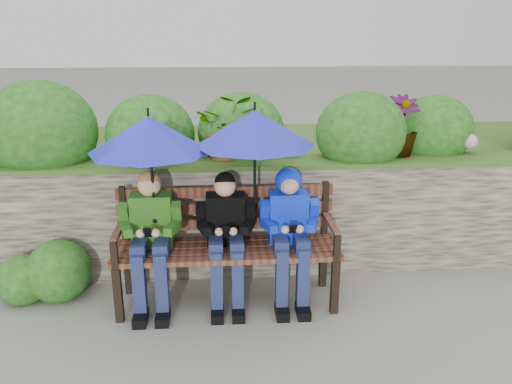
{
  "coord_description": "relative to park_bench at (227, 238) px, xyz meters",
  "views": [
    {
      "loc": [
        -0.27,
        -3.48,
        2.1
      ],
      "look_at": [
        0.0,
        0.1,
        0.95
      ],
      "focal_mm": 35.0,
      "sensor_mm": 36.0,
      "label": 1
    }
  ],
  "objects": [
    {
      "name": "ground",
      "position": [
        0.23,
        -0.22,
        -0.53
      ],
      "size": [
        60.0,
        60.0,
        0.0
      ],
      "primitive_type": "plane",
      "color": "gray",
      "rests_on": "ground"
    },
    {
      "name": "garden_backdrop",
      "position": [
        0.19,
        1.38,
        0.12
      ],
      "size": [
        8.0,
        2.86,
        1.88
      ],
      "color": "#443D34",
      "rests_on": "ground"
    },
    {
      "name": "park_bench",
      "position": [
        0.0,
        0.0,
        0.0
      ],
      "size": [
        1.77,
        0.52,
        0.93
      ],
      "color": "black",
      "rests_on": "ground"
    },
    {
      "name": "boy_left",
      "position": [
        -0.58,
        -0.08,
        0.09
      ],
      "size": [
        0.47,
        0.55,
        1.1
      ],
      "color": "#245D16",
      "rests_on": "ground"
    },
    {
      "name": "boy_middle",
      "position": [
        -0.01,
        -0.08,
        0.08
      ],
      "size": [
        0.45,
        0.53,
        1.08
      ],
      "color": "black",
      "rests_on": "ground"
    },
    {
      "name": "boy_right",
      "position": [
        0.49,
        -0.07,
        0.13
      ],
      "size": [
        0.46,
        0.56,
        1.1
      ],
      "color": "#0810E1",
      "rests_on": "ground"
    },
    {
      "name": "umbrella_left",
      "position": [
        -0.55,
        -0.06,
        0.86
      ],
      "size": [
        0.92,
        0.92,
        0.89
      ],
      "color": "#1E24CF",
      "rests_on": "ground"
    },
    {
      "name": "umbrella_right",
      "position": [
        0.22,
        -0.04,
        0.89
      ],
      "size": [
        0.92,
        0.92,
        0.9
      ],
      "color": "#1E24CF",
      "rests_on": "ground"
    }
  ]
}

